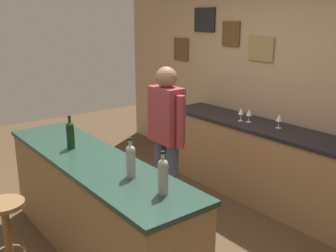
{
  "coord_description": "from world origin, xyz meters",
  "views": [
    {
      "loc": [
        2.87,
        -1.79,
        2.08
      ],
      "look_at": [
        -0.04,
        0.45,
        1.05
      ],
      "focal_mm": 41.68,
      "sensor_mm": 36.0,
      "label": 1
    }
  ],
  "objects_px": {
    "wine_bottle_b": "(131,160)",
    "wine_glass_c": "(279,118)",
    "bar_stool": "(6,227)",
    "wine_glass_a": "(241,112)",
    "wine_glass_b": "(249,113)",
    "wine_bottle_c": "(163,175)",
    "wine_bottle_a": "(70,134)",
    "bartender": "(166,134)"
  },
  "relations": [
    {
      "from": "bartender",
      "to": "wine_glass_c",
      "type": "distance_m",
      "value": 1.29
    },
    {
      "from": "wine_bottle_a",
      "to": "wine_glass_c",
      "type": "distance_m",
      "value": 2.23
    },
    {
      "from": "wine_bottle_c",
      "to": "wine_glass_c",
      "type": "relative_size",
      "value": 1.97
    },
    {
      "from": "wine_bottle_b",
      "to": "bartender",
      "type": "bearing_deg",
      "value": 128.35
    },
    {
      "from": "wine_glass_a",
      "to": "wine_bottle_c",
      "type": "bearing_deg",
      "value": -61.59
    },
    {
      "from": "wine_bottle_b",
      "to": "wine_glass_b",
      "type": "distance_m",
      "value": 2.05
    },
    {
      "from": "bartender",
      "to": "wine_bottle_b",
      "type": "distance_m",
      "value": 1.08
    },
    {
      "from": "wine_bottle_b",
      "to": "wine_bottle_c",
      "type": "distance_m",
      "value": 0.38
    },
    {
      "from": "bartender",
      "to": "wine_bottle_b",
      "type": "relative_size",
      "value": 5.29
    },
    {
      "from": "bartender",
      "to": "wine_glass_c",
      "type": "xyz_separation_m",
      "value": [
        0.47,
        1.2,
        0.07
      ]
    },
    {
      "from": "wine_bottle_b",
      "to": "wine_glass_c",
      "type": "relative_size",
      "value": 1.97
    },
    {
      "from": "bar_stool",
      "to": "wine_glass_b",
      "type": "bearing_deg",
      "value": 88.03
    },
    {
      "from": "wine_glass_a",
      "to": "wine_glass_b",
      "type": "relative_size",
      "value": 1.0
    },
    {
      "from": "bar_stool",
      "to": "wine_glass_a",
      "type": "xyz_separation_m",
      "value": [
        0.0,
        2.71,
        0.55
      ]
    },
    {
      "from": "bartender",
      "to": "bar_stool",
      "type": "relative_size",
      "value": 2.38
    },
    {
      "from": "wine_glass_b",
      "to": "wine_bottle_c",
      "type": "bearing_deg",
      "value": -64.18
    },
    {
      "from": "wine_bottle_b",
      "to": "wine_glass_a",
      "type": "relative_size",
      "value": 1.97
    },
    {
      "from": "wine_bottle_a",
      "to": "wine_bottle_c",
      "type": "xyz_separation_m",
      "value": [
        1.28,
        0.09,
        0.0
      ]
    },
    {
      "from": "wine_glass_b",
      "to": "wine_glass_a",
      "type": "bearing_deg",
      "value": -160.54
    },
    {
      "from": "wine_bottle_b",
      "to": "wine_glass_c",
      "type": "distance_m",
      "value": 2.05
    },
    {
      "from": "wine_bottle_c",
      "to": "wine_glass_a",
      "type": "xyz_separation_m",
      "value": [
        -1.04,
        1.93,
        -0.05
      ]
    },
    {
      "from": "bartender",
      "to": "wine_bottle_b",
      "type": "height_order",
      "value": "bartender"
    },
    {
      "from": "bartender",
      "to": "wine_glass_a",
      "type": "bearing_deg",
      "value": 89.73
    },
    {
      "from": "bartender",
      "to": "wine_bottle_a",
      "type": "xyz_separation_m",
      "value": [
        -0.23,
        -0.92,
        0.12
      ]
    },
    {
      "from": "wine_bottle_c",
      "to": "wine_bottle_b",
      "type": "bearing_deg",
      "value": -177.77
    },
    {
      "from": "bartender",
      "to": "wine_bottle_c",
      "type": "height_order",
      "value": "bartender"
    },
    {
      "from": "wine_glass_a",
      "to": "bar_stool",
      "type": "bearing_deg",
      "value": -90.0
    },
    {
      "from": "wine_glass_a",
      "to": "bartender",
      "type": "bearing_deg",
      "value": -90.27
    },
    {
      "from": "wine_bottle_c",
      "to": "wine_bottle_a",
      "type": "bearing_deg",
      "value": -175.88
    },
    {
      "from": "wine_glass_b",
      "to": "wine_bottle_b",
      "type": "bearing_deg",
      "value": -73.93
    },
    {
      "from": "bartender",
      "to": "wine_bottle_c",
      "type": "relative_size",
      "value": 5.29
    },
    {
      "from": "wine_glass_a",
      "to": "wine_glass_b",
      "type": "distance_m",
      "value": 0.1
    },
    {
      "from": "wine_glass_c",
      "to": "bartender",
      "type": "bearing_deg",
      "value": -111.37
    },
    {
      "from": "wine_glass_b",
      "to": "wine_glass_c",
      "type": "xyz_separation_m",
      "value": [
        0.37,
        0.07,
        0.0
      ]
    },
    {
      "from": "wine_bottle_b",
      "to": "wine_glass_b",
      "type": "relative_size",
      "value": 1.97
    },
    {
      "from": "bartender",
      "to": "wine_glass_b",
      "type": "distance_m",
      "value": 1.14
    },
    {
      "from": "wine_glass_c",
      "to": "wine_glass_b",
      "type": "bearing_deg",
      "value": -169.85
    },
    {
      "from": "bar_stool",
      "to": "wine_glass_c",
      "type": "height_order",
      "value": "wine_glass_c"
    },
    {
      "from": "bar_stool",
      "to": "wine_bottle_b",
      "type": "xyz_separation_m",
      "value": [
        0.66,
        0.77,
        0.6
      ]
    },
    {
      "from": "bar_stool",
      "to": "wine_bottle_a",
      "type": "bearing_deg",
      "value": 108.72
    },
    {
      "from": "wine_bottle_b",
      "to": "wine_bottle_c",
      "type": "xyz_separation_m",
      "value": [
        0.38,
        0.01,
        0.0
      ]
    },
    {
      "from": "wine_bottle_b",
      "to": "wine_glass_b",
      "type": "height_order",
      "value": "wine_bottle_b"
    }
  ]
}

